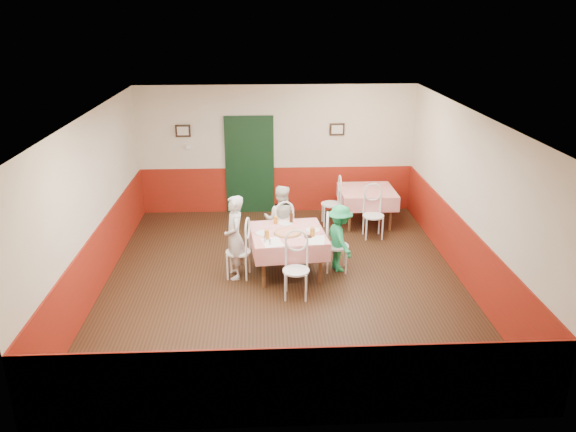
{
  "coord_description": "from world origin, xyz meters",
  "views": [
    {
      "loc": [
        -0.33,
        -8.45,
        4.31
      ],
      "look_at": [
        0.09,
        0.3,
        1.05
      ],
      "focal_mm": 35.0,
      "sensor_mm": 36.0,
      "label": 1
    }
  ],
  "objects_px": {
    "wallet": "(308,237)",
    "diner_far": "(281,219)",
    "chair_near": "(296,271)",
    "diner_right": "(340,238)",
    "glass_a": "(267,235)",
    "pizza": "(287,233)",
    "chair_left": "(238,252)",
    "glass_b": "(312,232)",
    "chair_second_b": "(373,216)",
    "second_table": "(366,207)",
    "chair_second_a": "(331,204)",
    "chair_far": "(281,231)",
    "chair_right": "(337,246)",
    "main_table": "(288,253)",
    "beer_bottle": "(291,217)",
    "glass_c": "(275,220)",
    "diner_left": "(235,237)"
  },
  "relations": [
    {
      "from": "diner_far",
      "to": "diner_left",
      "type": "bearing_deg",
      "value": 59.7
    },
    {
      "from": "glass_c",
      "to": "main_table",
      "type": "bearing_deg",
      "value": -63.93
    },
    {
      "from": "main_table",
      "to": "beer_bottle",
      "type": "height_order",
      "value": "beer_bottle"
    },
    {
      "from": "chair_left",
      "to": "chair_far",
      "type": "distance_m",
      "value": 1.2
    },
    {
      "from": "pizza",
      "to": "chair_right",
      "type": "bearing_deg",
      "value": 9.56
    },
    {
      "from": "chair_left",
      "to": "chair_second_a",
      "type": "relative_size",
      "value": 1.0
    },
    {
      "from": "chair_far",
      "to": "wallet",
      "type": "height_order",
      "value": "chair_far"
    },
    {
      "from": "chair_near",
      "to": "diner_right",
      "type": "height_order",
      "value": "diner_right"
    },
    {
      "from": "chair_far",
      "to": "glass_b",
      "type": "height_order",
      "value": "glass_b"
    },
    {
      "from": "glass_c",
      "to": "beer_bottle",
      "type": "distance_m",
      "value": 0.28
    },
    {
      "from": "chair_second_b",
      "to": "diner_far",
      "type": "distance_m",
      "value": 1.97
    },
    {
      "from": "chair_near",
      "to": "wallet",
      "type": "xyz_separation_m",
      "value": [
        0.23,
        0.61,
        0.32
      ]
    },
    {
      "from": "wallet",
      "to": "glass_b",
      "type": "bearing_deg",
      "value": 23.42
    },
    {
      "from": "chair_left",
      "to": "glass_b",
      "type": "height_order",
      "value": "glass_b"
    },
    {
      "from": "main_table",
      "to": "chair_right",
      "type": "distance_m",
      "value": 0.85
    },
    {
      "from": "beer_bottle",
      "to": "diner_right",
      "type": "xyz_separation_m",
      "value": [
        0.82,
        -0.34,
        -0.28
      ]
    },
    {
      "from": "chair_right",
      "to": "chair_near",
      "type": "bearing_deg",
      "value": 145.59
    },
    {
      "from": "main_table",
      "to": "wallet",
      "type": "distance_m",
      "value": 0.56
    },
    {
      "from": "pizza",
      "to": "diner_far",
      "type": "distance_m",
      "value": 0.97
    },
    {
      "from": "chair_right",
      "to": "pizza",
      "type": "distance_m",
      "value": 0.93
    },
    {
      "from": "chair_far",
      "to": "chair_second_b",
      "type": "xyz_separation_m",
      "value": [
        1.85,
        0.69,
        0.0
      ]
    },
    {
      "from": "beer_bottle",
      "to": "wallet",
      "type": "bearing_deg",
      "value": -70.26
    },
    {
      "from": "main_table",
      "to": "chair_second_a",
      "type": "distance_m",
      "value": 2.5
    },
    {
      "from": "wallet",
      "to": "diner_far",
      "type": "height_order",
      "value": "diner_far"
    },
    {
      "from": "chair_second_a",
      "to": "glass_a",
      "type": "bearing_deg",
      "value": -28.58
    },
    {
      "from": "chair_left",
      "to": "glass_a",
      "type": "height_order",
      "value": "glass_a"
    },
    {
      "from": "chair_left",
      "to": "chair_far",
      "type": "xyz_separation_m",
      "value": [
        0.76,
        0.93,
        0.0
      ]
    },
    {
      "from": "chair_left",
      "to": "pizza",
      "type": "relative_size",
      "value": 2.07
    },
    {
      "from": "chair_near",
      "to": "chair_second_b",
      "type": "bearing_deg",
      "value": 60.71
    },
    {
      "from": "chair_right",
      "to": "chair_far",
      "type": "relative_size",
      "value": 1.0
    },
    {
      "from": "diner_left",
      "to": "pizza",
      "type": "bearing_deg",
      "value": 82.8
    },
    {
      "from": "glass_c",
      "to": "pizza",
      "type": "bearing_deg",
      "value": -68.11
    },
    {
      "from": "beer_bottle",
      "to": "diner_left",
      "type": "xyz_separation_m",
      "value": [
        -0.97,
        -0.52,
        -0.15
      ]
    },
    {
      "from": "chair_left",
      "to": "chair_second_b",
      "type": "xyz_separation_m",
      "value": [
        2.61,
        1.62,
        0.0
      ]
    },
    {
      "from": "chair_second_a",
      "to": "pizza",
      "type": "relative_size",
      "value": 2.07
    },
    {
      "from": "wallet",
      "to": "diner_far",
      "type": "relative_size",
      "value": 0.08
    },
    {
      "from": "second_table",
      "to": "beer_bottle",
      "type": "xyz_separation_m",
      "value": [
        -1.69,
        -1.85,
        0.49
      ]
    },
    {
      "from": "chair_far",
      "to": "chair_second_b",
      "type": "relative_size",
      "value": 1.0
    },
    {
      "from": "chair_near",
      "to": "glass_a",
      "type": "height_order",
      "value": "glass_a"
    },
    {
      "from": "chair_far",
      "to": "chair_second_a",
      "type": "distance_m",
      "value": 1.81
    },
    {
      "from": "main_table",
      "to": "glass_c",
      "type": "height_order",
      "value": "glass_c"
    },
    {
      "from": "second_table",
      "to": "chair_second_a",
      "type": "xyz_separation_m",
      "value": [
        -0.75,
        0.0,
        0.08
      ]
    },
    {
      "from": "second_table",
      "to": "glass_a",
      "type": "height_order",
      "value": "glass_a"
    },
    {
      "from": "chair_second_a",
      "to": "wallet",
      "type": "distance_m",
      "value": 2.64
    },
    {
      "from": "second_table",
      "to": "diner_left",
      "type": "distance_m",
      "value": 3.58
    },
    {
      "from": "main_table",
      "to": "second_table",
      "type": "xyz_separation_m",
      "value": [
        1.76,
        2.28,
        0.0
      ]
    },
    {
      "from": "main_table",
      "to": "diner_right",
      "type": "relative_size",
      "value": 1.03
    },
    {
      "from": "diner_right",
      "to": "glass_a",
      "type": "bearing_deg",
      "value": 91.38
    },
    {
      "from": "wallet",
      "to": "chair_near",
      "type": "bearing_deg",
      "value": -116.88
    },
    {
      "from": "chair_second_a",
      "to": "beer_bottle",
      "type": "distance_m",
      "value": 2.12
    }
  ]
}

